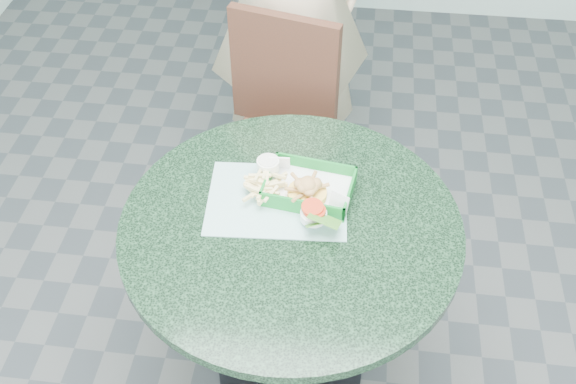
# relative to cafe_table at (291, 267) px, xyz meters

# --- Properties ---
(floor) EXTENTS (4.00, 5.00, 0.02)m
(floor) POSITION_rel_cafe_table_xyz_m (0.00, 0.00, -0.58)
(floor) COLOR #303335
(floor) RESTS_ON ground
(cafe_table) EXTENTS (0.92, 0.92, 0.75)m
(cafe_table) POSITION_rel_cafe_table_xyz_m (0.00, 0.00, 0.00)
(cafe_table) COLOR black
(cafe_table) RESTS_ON floor
(dining_chair) EXTENTS (0.40, 0.40, 0.93)m
(dining_chair) POSITION_rel_cafe_table_xyz_m (-0.12, 0.68, -0.05)
(dining_chair) COLOR #32180F
(dining_chair) RESTS_ON floor
(placemat) EXTENTS (0.40, 0.31, 0.00)m
(placemat) POSITION_rel_cafe_table_xyz_m (-0.05, 0.08, 0.17)
(placemat) COLOR #8BBEB8
(placemat) RESTS_ON cafe_table
(food_basket) EXTENTS (0.24, 0.17, 0.05)m
(food_basket) POSITION_rel_cafe_table_xyz_m (0.04, 0.12, 0.19)
(food_basket) COLOR #0E7826
(food_basket) RESTS_ON placemat
(crab_sandwich) EXTENTS (0.11, 0.11, 0.07)m
(crab_sandwich) POSITION_rel_cafe_table_xyz_m (0.04, 0.09, 0.22)
(crab_sandwich) COLOR #F2BA48
(crab_sandwich) RESTS_ON food_basket
(fries_pile) EXTENTS (0.12, 0.13, 0.04)m
(fries_pile) POSITION_rel_cafe_table_xyz_m (-0.08, 0.08, 0.21)
(fries_pile) COLOR #F4DA8D
(fries_pile) RESTS_ON food_basket
(sauce_ramekin) EXTENTS (0.06, 0.06, 0.04)m
(sauce_ramekin) POSITION_rel_cafe_table_xyz_m (-0.09, 0.15, 0.22)
(sauce_ramekin) COLOR white
(sauce_ramekin) RESTS_ON food_basket
(garnish_cup) EXTENTS (0.11, 0.10, 0.04)m
(garnish_cup) POSITION_rel_cafe_table_xyz_m (0.08, 0.00, 0.21)
(garnish_cup) COLOR white
(garnish_cup) RESTS_ON food_basket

